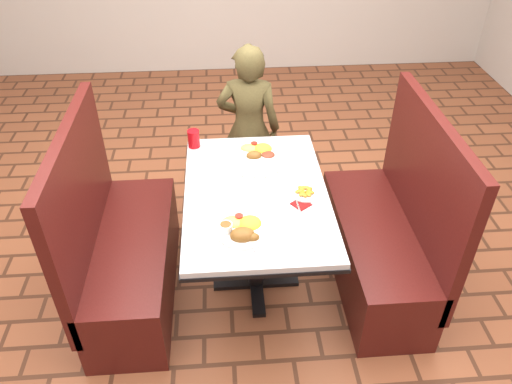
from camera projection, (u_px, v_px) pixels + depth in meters
dining_table at (256, 205)px, 2.85m from camera, size 0.81×1.21×0.75m
booth_bench_left at (124, 254)px, 3.00m from camera, size 0.47×1.20×1.17m
booth_bench_right at (384, 240)px, 3.10m from camera, size 0.47×1.20×1.17m
diner_person at (249, 129)px, 3.61m from camera, size 0.50×0.37×1.26m
near_dinner_plate at (243, 227)px, 2.51m from camera, size 0.29×0.29×0.09m
far_dinner_plate at (258, 150)px, 3.10m from camera, size 0.28×0.28×0.07m
plantain_plate at (305, 192)px, 2.78m from camera, size 0.17×0.17×0.03m
maroon_napkin at (301, 204)px, 2.71m from camera, size 0.13×0.13×0.00m
spoon_utensil at (298, 207)px, 2.68m from camera, size 0.02×0.12×0.00m
red_tumbler at (194, 139)px, 3.15m from camera, size 0.08×0.08×0.11m
paper_napkin at (320, 246)px, 2.43m from camera, size 0.19×0.15×0.01m
knife_utensil at (258, 239)px, 2.47m from camera, size 0.06×0.17×0.00m
fork_utensil at (244, 234)px, 2.50m from camera, size 0.02×0.14×0.00m
lettuce_shreds at (262, 185)px, 2.85m from camera, size 0.28×0.32×0.00m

